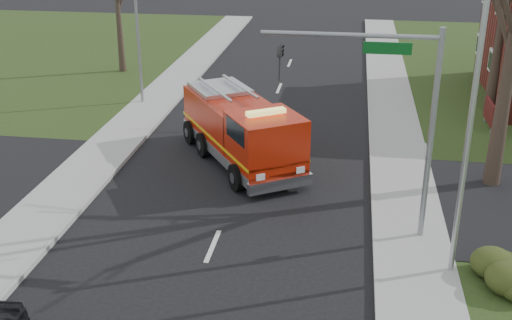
# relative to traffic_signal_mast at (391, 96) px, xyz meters

# --- Properties ---
(ground) EXTENTS (120.00, 120.00, 0.00)m
(ground) POSITION_rel_traffic_signal_mast_xyz_m (-5.21, -1.50, -4.71)
(ground) COLOR black
(ground) RESTS_ON ground
(sidewalk_right) EXTENTS (2.40, 80.00, 0.15)m
(sidewalk_right) POSITION_rel_traffic_signal_mast_xyz_m (0.99, -1.50, -4.63)
(sidewalk_right) COLOR #A0A19B
(sidewalk_right) RESTS_ON ground
(sidewalk_left) EXTENTS (2.40, 80.00, 0.15)m
(sidewalk_left) POSITION_rel_traffic_signal_mast_xyz_m (-11.41, -1.50, -4.63)
(sidewalk_left) COLOR #A0A19B
(sidewalk_left) RESTS_ON ground
(health_center_sign) EXTENTS (0.12, 2.00, 1.40)m
(health_center_sign) POSITION_rel_traffic_signal_mast_xyz_m (5.29, 11.00, -3.83)
(health_center_sign) COLOR #571415
(health_center_sign) RESTS_ON ground
(traffic_signal_mast) EXTENTS (5.29, 0.18, 6.80)m
(traffic_signal_mast) POSITION_rel_traffic_signal_mast_xyz_m (0.00, 0.00, 0.00)
(traffic_signal_mast) COLOR gray
(traffic_signal_mast) RESTS_ON ground
(streetlight_pole) EXTENTS (1.48, 0.16, 8.40)m
(streetlight_pole) POSITION_rel_traffic_signal_mast_xyz_m (1.93, -2.00, -0.16)
(streetlight_pole) COLOR #B7BABF
(streetlight_pole) RESTS_ON ground
(utility_pole_far) EXTENTS (0.14, 0.14, 7.00)m
(utility_pole_far) POSITION_rel_traffic_signal_mast_xyz_m (-12.01, 12.50, -1.21)
(utility_pole_far) COLOR gray
(utility_pole_far) RESTS_ON ground
(fire_engine) EXTENTS (6.07, 7.55, 2.97)m
(fire_engine) POSITION_rel_traffic_signal_mast_xyz_m (-5.45, 5.41, -3.36)
(fire_engine) COLOR #B01B08
(fire_engine) RESTS_ON ground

